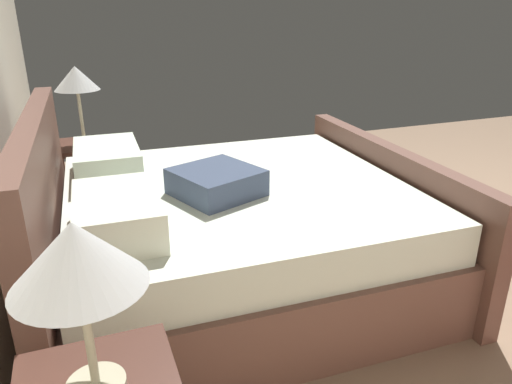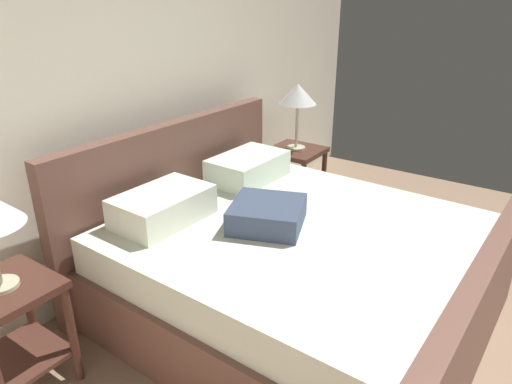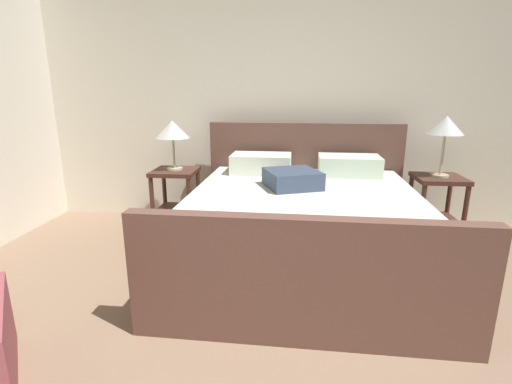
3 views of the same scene
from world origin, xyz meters
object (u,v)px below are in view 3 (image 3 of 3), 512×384
(nightstand_right, at_px, (437,197))
(nightstand_left, at_px, (176,188))
(table_lamp_left, at_px, (173,131))
(table_lamp_right, at_px, (446,127))
(bed, at_px, (303,224))

(nightstand_right, xyz_separation_m, nightstand_left, (-2.59, 0.08, 0.00))
(nightstand_right, relative_size, table_lamp_left, 1.21)
(nightstand_left, bearing_deg, table_lamp_right, -1.72)
(bed, xyz_separation_m, nightstand_right, (1.29, 0.72, 0.06))
(table_lamp_left, bearing_deg, table_lamp_right, -1.72)
(nightstand_left, bearing_deg, bed, -31.57)
(nightstand_left, xyz_separation_m, table_lamp_left, (-0.00, 0.00, 0.60))
(bed, bearing_deg, nightstand_left, 148.43)
(bed, distance_m, table_lamp_right, 1.64)
(table_lamp_right, relative_size, table_lamp_left, 1.13)
(nightstand_right, height_order, nightstand_left, same)
(bed, bearing_deg, nightstand_right, 29.03)
(bed, distance_m, nightstand_left, 1.52)
(nightstand_right, distance_m, table_lamp_right, 0.66)
(nightstand_right, distance_m, nightstand_left, 2.59)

